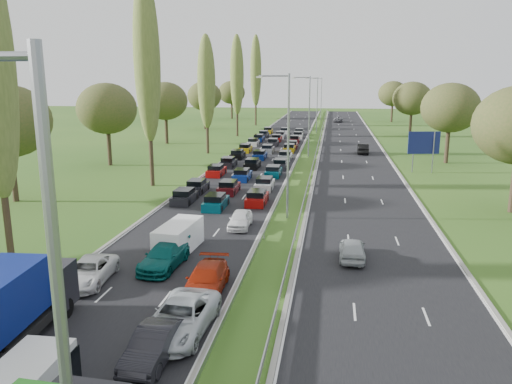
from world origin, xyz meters
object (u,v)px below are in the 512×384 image
at_px(near_car_2, 88,272).
at_px(white_van_rear, 180,236).
at_px(direction_sign, 424,145).
at_px(blue_lorry, 3,310).

relative_size(near_car_2, white_van_rear, 1.00).
relative_size(white_van_rear, direction_sign, 0.94).
height_order(blue_lorry, direction_sign, direction_sign).
distance_m(white_van_rear, direction_sign, 39.47).
bearing_deg(blue_lorry, white_van_rear, 71.23).
distance_m(near_car_2, direction_sign, 46.63).
bearing_deg(direction_sign, blue_lorry, -118.20).
bearing_deg(blue_lorry, direction_sign, 57.80).
height_order(blue_lorry, white_van_rear, blue_lorry).
xyz_separation_m(blue_lorry, white_van_rear, (3.60, 13.63, -0.87)).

